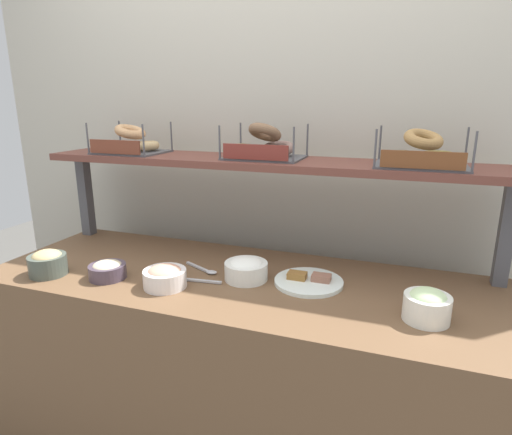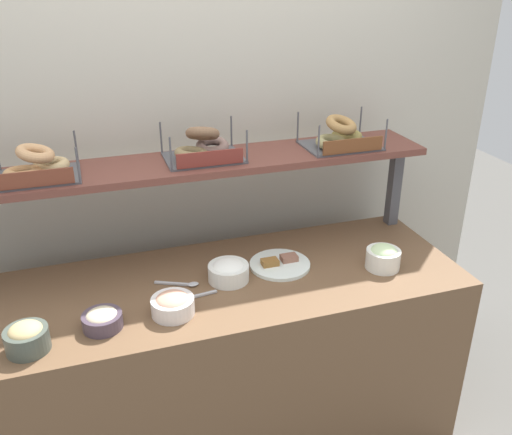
{
  "view_description": "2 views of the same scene",
  "coord_description": "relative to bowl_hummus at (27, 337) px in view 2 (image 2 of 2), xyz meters",
  "views": [
    {
      "loc": [
        0.58,
        -1.42,
        1.51
      ],
      "look_at": [
        0.05,
        0.07,
        1.08
      ],
      "focal_mm": 29.89,
      "sensor_mm": 36.0,
      "label": 1
    },
    {
      "loc": [
        -0.46,
        -1.86,
        2.03
      ],
      "look_at": [
        0.17,
        0.07,
        1.08
      ],
      "focal_mm": 38.54,
      "sensor_mm": 36.0,
      "label": 2
    }
  ],
  "objects": [
    {
      "name": "serving_spoon_by_edge",
      "position": [
        0.56,
        0.13,
        -0.04
      ],
      "size": [
        0.18,
        0.04,
        0.01
      ],
      "color": "#B7B7BC",
      "rests_on": "deli_counter"
    },
    {
      "name": "bowl_tuna_salad",
      "position": [
        0.24,
        0.05,
        -0.02
      ],
      "size": [
        0.14,
        0.14,
        0.07
      ],
      "color": "#4B3D4B",
      "rests_on": "deli_counter"
    },
    {
      "name": "serving_plate_white",
      "position": [
        0.99,
        0.26,
        -0.04
      ],
      "size": [
        0.26,
        0.26,
        0.04
      ],
      "color": "white",
      "rests_on": "deli_counter"
    },
    {
      "name": "bowl_scallion_spread",
      "position": [
        1.4,
        0.11,
        0.0
      ],
      "size": [
        0.14,
        0.14,
        0.11
      ],
      "color": "white",
      "rests_on": "deli_counter"
    },
    {
      "name": "upper_shelf",
      "position": [
        0.72,
        0.49,
        0.36
      ],
      "size": [
        1.96,
        0.32,
        0.03
      ],
      "primitive_type": "cube",
      "color": "brown",
      "rests_on": "shelf_riser_left"
    },
    {
      "name": "serving_spoon_near_plate",
      "position": [
        0.57,
        0.23,
        -0.04
      ],
      "size": [
        0.17,
        0.09,
        0.01
      ],
      "color": "#B7B7BC",
      "rests_on": "deli_counter"
    },
    {
      "name": "bagel_basket_poppy",
      "position": [
        0.73,
        0.5,
        0.43
      ],
      "size": [
        0.32,
        0.25,
        0.16
      ],
      "color": "#4C4C51",
      "rests_on": "upper_shelf"
    },
    {
      "name": "ground_plane",
      "position": [
        0.72,
        0.22,
        -0.9
      ],
      "size": [
        8.0,
        8.0,
        0.0
      ],
      "primitive_type": "plane",
      "color": "#595651"
    },
    {
      "name": "bagel_basket_everything",
      "position": [
        1.34,
        0.47,
        0.42
      ],
      "size": [
        0.32,
        0.26,
        0.14
      ],
      "color": "#4C4C51",
      "rests_on": "upper_shelf"
    },
    {
      "name": "back_wall",
      "position": [
        0.72,
        0.77,
        0.3
      ],
      "size": [
        3.2,
        0.06,
        2.4
      ],
      "primitive_type": "cube",
      "color": "#BDB7A6",
      "rests_on": "ground_plane"
    },
    {
      "name": "bowl_lox_spread",
      "position": [
        0.5,
        0.06,
        -0.01
      ],
      "size": [
        0.16,
        0.16,
        0.08
      ],
      "color": "white",
      "rests_on": "deli_counter"
    },
    {
      "name": "deli_counter",
      "position": [
        0.72,
        0.22,
        -0.48
      ],
      "size": [
        2.0,
        0.7,
        0.85
      ],
      "primitive_type": "cube",
      "color": "brown",
      "rests_on": "ground_plane"
    },
    {
      "name": "bowl_hummus",
      "position": [
        0.0,
        0.0,
        0.0
      ],
      "size": [
        0.14,
        0.14,
        0.1
      ],
      "color": "#485248",
      "rests_on": "deli_counter"
    },
    {
      "name": "bowl_cream_cheese",
      "position": [
        0.75,
        0.22,
        -0.01
      ],
      "size": [
        0.17,
        0.17,
        0.09
      ],
      "color": "white",
      "rests_on": "deli_counter"
    },
    {
      "name": "shelf_riser_right",
      "position": [
        1.66,
        0.49,
        0.15
      ],
      "size": [
        0.05,
        0.05,
        0.4
      ],
      "primitive_type": "cube",
      "color": "#4C4C51",
      "rests_on": "deli_counter"
    },
    {
      "name": "bagel_basket_sesame",
      "position": [
        0.09,
        0.47,
        0.42
      ],
      "size": [
        0.3,
        0.25,
        0.14
      ],
      "color": "#4C4C51",
      "rests_on": "upper_shelf"
    }
  ]
}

